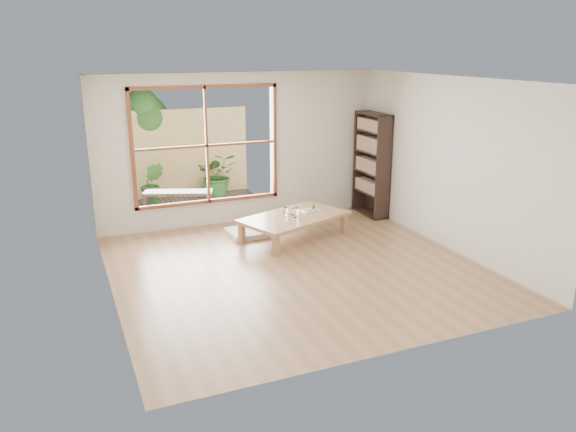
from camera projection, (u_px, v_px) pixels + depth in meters
name	position (u px, v px, depth m)	size (l,w,h in m)	color
ground	(296.00, 268.00, 7.96)	(5.00, 5.00, 0.00)	#AA7655
low_table	(294.00, 218.00, 9.10)	(1.96, 1.53, 0.38)	tan
floor_cushion	(247.00, 233.00, 9.31)	(0.60, 0.60, 0.09)	white
bookshelf	(372.00, 165.00, 10.22)	(0.30, 0.84, 1.88)	black
glass_tall	(296.00, 213.00, 8.98)	(0.08, 0.08, 0.16)	silver
glass_mid	(293.00, 212.00, 9.12)	(0.07, 0.07, 0.11)	silver
glass_short	(286.00, 211.00, 9.18)	(0.08, 0.08, 0.10)	silver
glass_small	(285.00, 215.00, 9.01)	(0.06, 0.06, 0.07)	silver
food_tray	(311.00, 210.00, 9.33)	(0.31, 0.24, 0.09)	white
deck	(195.00, 208.00, 10.88)	(2.80, 2.00, 0.05)	#382F29
garden_bench	(178.00, 194.00, 10.45)	(1.31, 0.78, 0.40)	black
bamboo_fence	(181.00, 153.00, 11.50)	(2.80, 0.06, 1.80)	#DEC071
shrub_right	(218.00, 175.00, 11.50)	(0.83, 0.72, 0.92)	#326425
shrub_left	(152.00, 184.00, 10.90)	(0.47, 0.38, 0.85)	#326425
garden_tree	(142.00, 118.00, 11.30)	(1.04, 0.85, 2.22)	#4C3D2D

